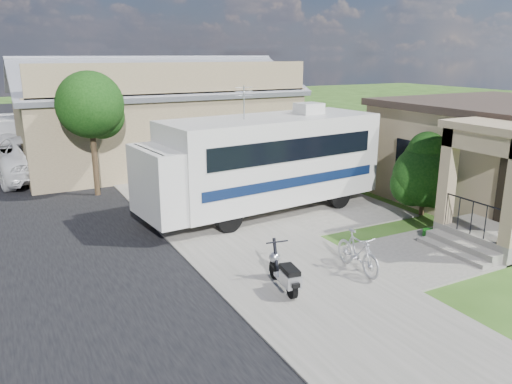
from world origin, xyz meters
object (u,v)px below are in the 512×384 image
scooter (285,274)px  garden_hose (430,234)px  motorhome (263,160)px  bicycle (358,254)px  shrub (425,172)px  pickup_truck (30,155)px  van (8,136)px

scooter → garden_hose: 5.59m
motorhome → bicycle: size_ratio=5.09×
shrub → pickup_truck: size_ratio=0.42×
motorhome → van: size_ratio=1.28×
garden_hose → shrub: bearing=50.6°
motorhome → shrub: (4.56, -2.62, -0.37)m
bicycle → pickup_truck: bearing=115.3°
bicycle → pickup_truck: 15.78m
motorhome → van: 16.76m
shrub → van: 21.27m
pickup_truck → van: van is taller
motorhome → bicycle: bearing=-99.2°
scooter → bicycle: size_ratio=0.92×
motorhome → pickup_truck: motorhome is taller
pickup_truck → garden_hose: 16.64m
motorhome → bicycle: motorhome is taller
motorhome → scooter: motorhome is taller
shrub → scooter: shrub is taller
bicycle → van: size_ratio=0.25×
scooter → van: (-4.69, 20.54, 0.49)m
shrub → scooter: (-6.93, -2.73, -0.96)m
garden_hose → van: bearing=117.5°
shrub → bicycle: size_ratio=1.69×
scooter → van: size_ratio=0.23×
van → garden_hose: 22.06m
motorhome → scooter: bearing=-119.7°
bicycle → motorhome: bearing=89.1°
scooter → garden_hose: size_ratio=3.50×
bicycle → garden_hose: bearing=17.7°
motorhome → pickup_truck: bearing=119.2°
motorhome → garden_hose: 5.63m
shrub → pickup_truck: shrub is taller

